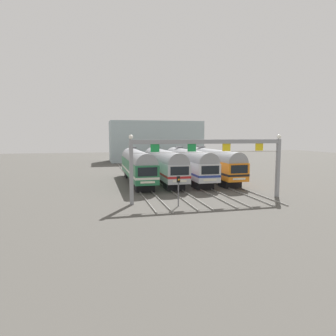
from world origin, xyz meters
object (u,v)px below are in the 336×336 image
commuter_train_silver (188,163)px  commuter_train_orange (212,163)px  yard_signal_mast (178,185)px  catenary_gantry (209,153)px  commuter_train_stainless (163,164)px  commuter_train_green (137,165)px

commuter_train_silver → commuter_train_orange: 3.87m
yard_signal_mast → commuter_train_orange: bearing=57.8°
catenary_gantry → yard_signal_mast: bearing=-154.5°
commuter_train_orange → yard_signal_mast: bearing=-122.2°
commuter_train_stainless → commuter_train_silver: (3.87, 0.00, 0.00)m
yard_signal_mast → commuter_train_silver: bearing=69.3°
commuter_train_orange → yard_signal_mast: commuter_train_orange is taller
commuter_train_stainless → commuter_train_green: bearing=180.0°
commuter_train_green → commuter_train_silver: same height
commuter_train_stainless → commuter_train_orange: 7.74m
commuter_train_green → commuter_train_orange: bearing=0.0°
commuter_train_green → catenary_gantry: 14.89m
commuter_train_stainless → yard_signal_mast: size_ratio=6.00×
commuter_train_green → catenary_gantry: (5.80, -13.50, 2.40)m
commuter_train_orange → commuter_train_green: bearing=180.0°
commuter_train_stainless → commuter_train_silver: size_ratio=1.00×
commuter_train_silver → catenary_gantry: 13.85m
commuter_train_stainless → commuter_train_orange: bearing=0.0°
commuter_train_stainless → yard_signal_mast: 15.48m
commuter_train_green → catenary_gantry: catenary_gantry is taller
yard_signal_mast → catenary_gantry: bearing=25.5°
commuter_train_green → commuter_train_silver: 7.74m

